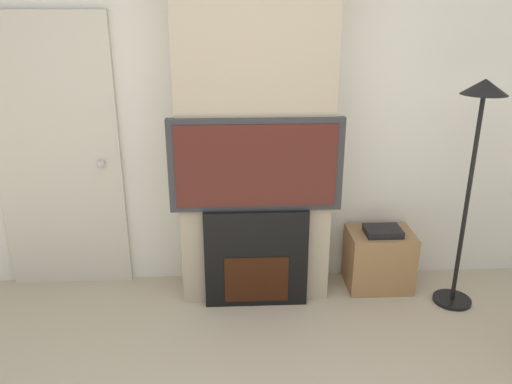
{
  "coord_description": "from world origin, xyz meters",
  "views": [
    {
      "loc": [
        -0.16,
        -1.56,
        2.01
      ],
      "look_at": [
        0.0,
        1.61,
        0.85
      ],
      "focal_mm": 35.0,
      "sensor_mm": 36.0,
      "label": 1
    }
  ],
  "objects_px": {
    "fireplace": "(256,257)",
    "television": "(256,165)",
    "media_stand": "(379,258)",
    "floor_lamp": "(477,138)"
  },
  "relations": [
    {
      "from": "fireplace",
      "to": "television",
      "type": "xyz_separation_m",
      "value": [
        0.0,
        -0.0,
        0.68
      ]
    },
    {
      "from": "fireplace",
      "to": "floor_lamp",
      "type": "bearing_deg",
      "value": -3.15
    },
    {
      "from": "television",
      "to": "floor_lamp",
      "type": "distance_m",
      "value": 1.45
    },
    {
      "from": "television",
      "to": "media_stand",
      "type": "xyz_separation_m",
      "value": [
        0.95,
        0.18,
        -0.81
      ]
    },
    {
      "from": "fireplace",
      "to": "floor_lamp",
      "type": "height_order",
      "value": "floor_lamp"
    },
    {
      "from": "television",
      "to": "media_stand",
      "type": "bearing_deg",
      "value": 10.83
    },
    {
      "from": "television",
      "to": "floor_lamp",
      "type": "xyz_separation_m",
      "value": [
        1.44,
        -0.08,
        0.19
      ]
    },
    {
      "from": "television",
      "to": "floor_lamp",
      "type": "bearing_deg",
      "value": -3.07
    },
    {
      "from": "fireplace",
      "to": "media_stand",
      "type": "distance_m",
      "value": 0.97
    },
    {
      "from": "television",
      "to": "floor_lamp",
      "type": "relative_size",
      "value": 0.72
    }
  ]
}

